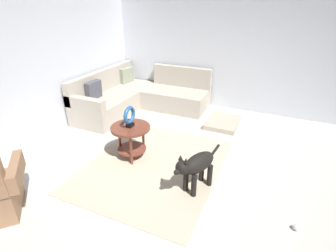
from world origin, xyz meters
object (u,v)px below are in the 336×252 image
(torus_sculpture, at_px, (129,116))
(dog_toy_ball, at_px, (297,227))
(side_table, at_px, (131,134))
(dog, at_px, (196,166))
(dog_bed_mat, at_px, (223,122))
(sectional_couch, at_px, (138,97))

(torus_sculpture, distance_m, dog_toy_ball, 2.54)
(side_table, relative_size, dog, 0.75)
(side_table, relative_size, dog_bed_mat, 0.75)
(sectional_couch, distance_m, dog_bed_mat, 1.96)
(sectional_couch, bearing_deg, side_table, -152.99)
(sectional_couch, height_order, dog, sectional_couch)
(sectional_couch, relative_size, dog_toy_ball, 30.30)
(dog_bed_mat, xyz_separation_m, dog_toy_ball, (-2.28, -1.35, -0.01))
(dog_bed_mat, bearing_deg, torus_sculpture, 149.42)
(side_table, distance_m, torus_sculpture, 0.29)
(sectional_couch, relative_size, torus_sculpture, 6.90)
(side_table, relative_size, torus_sculpture, 1.84)
(sectional_couch, xyz_separation_m, dog, (-2.10, -2.07, 0.09))
(sectional_couch, relative_size, dog, 2.82)
(torus_sculpture, height_order, dog, torus_sculpture)
(sectional_couch, height_order, side_table, sectional_couch)
(sectional_couch, xyz_separation_m, torus_sculpture, (-1.77, -0.90, 0.42))
(dog_bed_mat, distance_m, dog_toy_ball, 2.65)
(torus_sculpture, bearing_deg, dog_bed_mat, -30.58)
(sectional_couch, xyz_separation_m, dog_bed_mat, (-0.01, -1.94, -0.24))
(sectional_couch, height_order, dog_bed_mat, sectional_couch)
(dog_bed_mat, bearing_deg, dog, -176.53)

